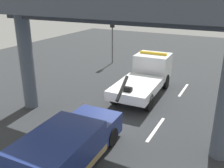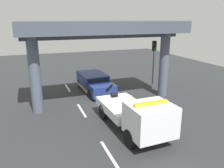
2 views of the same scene
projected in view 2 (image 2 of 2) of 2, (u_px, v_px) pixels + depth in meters
ground_plane at (110, 107)px, 17.45m from camera, size 60.00×40.00×0.10m
lane_stripe_west at (68, 88)px, 22.09m from camera, size 2.60×0.16×0.01m
lane_stripe_mid at (82, 110)px, 16.69m from camera, size 2.60×0.16×0.01m
lane_stripe_east at (109, 154)px, 11.30m from camera, size 2.60×0.16×0.01m
tow_truck_white at (137, 114)px, 13.05m from camera, size 7.29×2.62×2.46m
towed_van_green at (94, 83)px, 20.95m from camera, size 5.28×2.39×1.58m
overpass_structure at (106, 34)px, 16.69m from camera, size 3.60×12.42×6.34m
traffic_light_near at (154, 54)px, 21.04m from camera, size 0.39×0.32×4.55m
traffic_cone_orange at (131, 99)px, 18.19m from camera, size 0.57×0.57×0.68m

